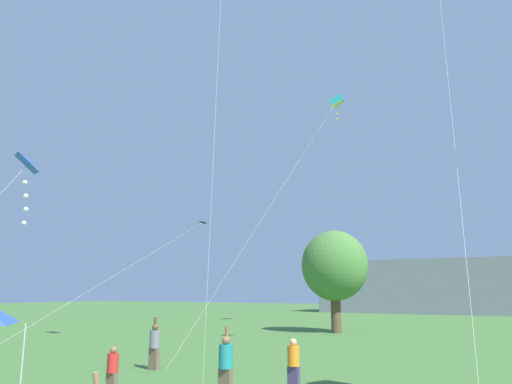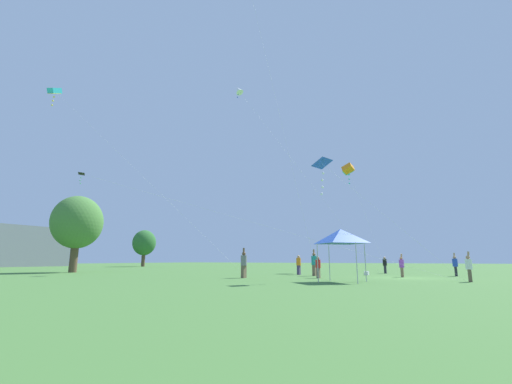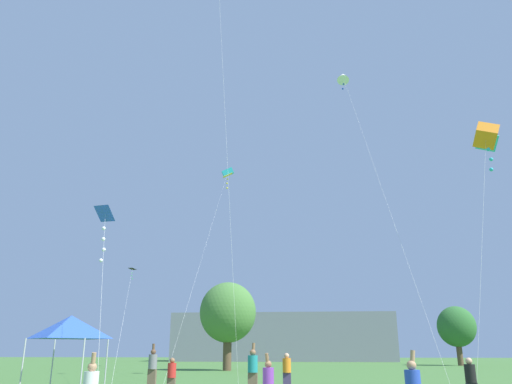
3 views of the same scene
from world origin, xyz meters
name	(u,v)px [view 3 (image 3 of 3)]	position (x,y,z in m)	size (l,w,h in m)	color
distant_building	(283,337)	(-1.66, 68.52, 3.74)	(35.49, 8.21, 7.48)	slate
tree_near_right	(228,313)	(-5.03, 30.65, 5.07)	(5.20, 4.68, 7.85)	brown
tree_far_right	(457,327)	(20.22, 47.92, 4.43)	(4.54, 4.09, 6.85)	brown
festival_tent	(70,327)	(-6.80, 2.60, 2.61)	(2.44, 2.44, 3.05)	#B7B7BC
person_black_shirt	(471,380)	(7.66, 2.51, 0.83)	(0.36, 0.36, 1.54)	#282833
person_red_shirt	(172,375)	(-3.46, 5.21, 0.80)	(0.35, 0.35, 1.48)	brown
person_grey_shirt	(153,366)	(-5.70, 9.95, 1.02)	(0.43, 0.43, 2.10)	brown
person_purple_shirt	(268,383)	(0.90, 0.27, 0.82)	(0.35, 0.35, 1.70)	brown
person_teal_shirt	(253,369)	(-0.24, 6.65, 1.01)	(0.43, 0.43, 2.09)	brown
person_orange_shirt	(287,370)	(1.17, 8.57, 0.89)	(0.39, 0.39, 1.65)	#473860
kite_orange_box_1	(486,137)	(10.80, 6.22, 11.33)	(3.73, 4.59, 12.01)	silver
kite_blue_delta_2	(106,217)	(-6.30, 3.76, 7.25)	(3.94, 7.98, 7.84)	silver
kite_cyan_box_3	(228,173)	(-6.11, 35.87, 20.71)	(1.73, 26.52, 21.40)	silver
kite_black_delta_4	(132,272)	(-10.76, 20.17, 7.40)	(8.63, 25.01, 7.93)	silver
kite_white_diamond_5	(343,77)	(5.47, 17.64, 21.51)	(2.25, 15.41, 22.20)	silver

